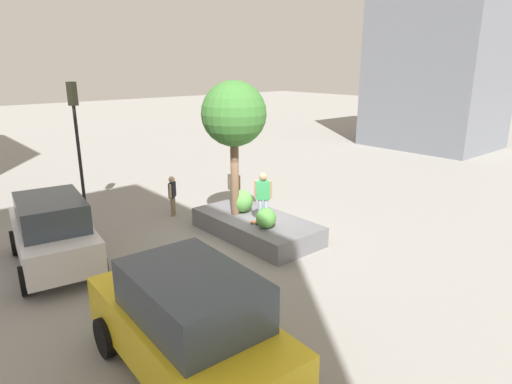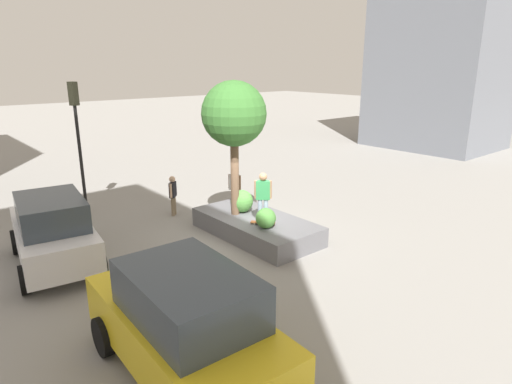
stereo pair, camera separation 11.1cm
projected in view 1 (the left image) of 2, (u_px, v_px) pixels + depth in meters
The scene contains 13 objects.
ground_plane at pixel (248, 236), 14.91m from camera, with size 120.00×120.00×0.00m, color gray.
planter_ledge at pixel (256, 226), 14.88m from camera, with size 4.54×2.23×0.65m, color slate.
plaza_tree at pixel (234, 115), 14.18m from camera, with size 2.14×2.14×4.52m.
boxwood_shrub at pixel (242, 201), 15.23m from camera, with size 0.79×0.79×0.79m, color #4C8C3D.
hedge_clump at pixel (266, 218), 13.76m from camera, with size 0.65×0.65×0.65m, color #4C8C3D.
skateboard at pixel (263, 223), 14.14m from camera, with size 0.75×0.67×0.07m.
skateboarder at pixel (263, 194), 13.86m from camera, with size 0.44×0.45×1.65m.
taxi_cab at pixel (188, 324), 7.90m from camera, with size 4.86×2.42×2.22m.
sedan_parked at pixel (53, 231), 12.45m from camera, with size 4.73×2.63×2.09m.
traffic_light_corner at pixel (76, 127), 16.14m from camera, with size 0.35×0.37×5.05m.
pedestrian_crossing at pixel (172, 193), 16.72m from camera, with size 0.41×0.43×1.56m.
bystander_watching at pixel (234, 186), 17.53m from camera, with size 0.52×0.36×1.65m.
plaza_lowrise_south at pixel (442, 32), 29.28m from camera, with size 7.95×6.74×15.42m, color slate.
Camera 1 is at (-10.69, 8.86, 5.65)m, focal length 30.59 mm.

